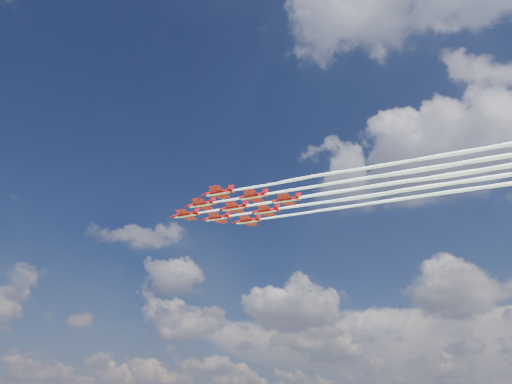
{
  "coord_description": "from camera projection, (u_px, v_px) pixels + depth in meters",
  "views": [
    {
      "loc": [
        96.89,
        -117.18,
        13.25
      ],
      "look_at": [
        15.31,
        1.4,
        82.11
      ],
      "focal_mm": 35.0,
      "sensor_mm": 36.0,
      "label": 1
    }
  ],
  "objects": [
    {
      "name": "jet_row3_port",
      "position": [
        466.0,
        152.0,
        133.11
      ],
      "size": [
        147.87,
        41.78,
        2.82
      ],
      "rotation": [
        0.0,
        0.0,
        0.25
      ],
      "color": "red"
    },
    {
      "name": "jet_lead",
      "position": [
        401.0,
        182.0,
        149.37
      ],
      "size": [
        147.87,
        41.78,
        2.82
      ],
      "rotation": [
        0.0,
        0.0,
        0.25
      ],
      "color": "red"
    },
    {
      "name": "jet_row4_port",
      "position": [
        501.0,
        157.0,
        135.59
      ],
      "size": [
        147.87,
        41.78,
        2.82
      ],
      "rotation": [
        0.0,
        0.0,
        0.25
      ],
      "color": "red"
    },
    {
      "name": "jet_row2_port",
      "position": [
        431.0,
        168.0,
        141.24
      ],
      "size": [
        147.87,
        41.78,
        2.82
      ],
      "rotation": [
        0.0,
        0.0,
        0.25
      ],
      "color": "red"
    },
    {
      "name": "jet_row2_starb",
      "position": [
        433.0,
        186.0,
        151.84
      ],
      "size": [
        147.87,
        41.78,
        2.82
      ],
      "rotation": [
        0.0,
        0.0,
        0.25
      ],
      "color": "red"
    },
    {
      "name": "jet_row3_centre",
      "position": [
        465.0,
        173.0,
        143.72
      ],
      "size": [
        147.87,
        41.78,
        2.82
      ],
      "rotation": [
        0.0,
        0.0,
        0.25
      ],
      "color": "red"
    },
    {
      "name": "jet_row4_starb",
      "position": [
        498.0,
        177.0,
        146.19
      ],
      "size": [
        147.87,
        41.78,
        2.82
      ],
      "rotation": [
        0.0,
        0.0,
        0.25
      ],
      "color": "red"
    },
    {
      "name": "jet_row3_starb",
      "position": [
        465.0,
        190.0,
        154.32
      ],
      "size": [
        147.87,
        41.78,
        2.82
      ],
      "rotation": [
        0.0,
        0.0,
        0.25
      ],
      "color": "red"
    }
  ]
}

